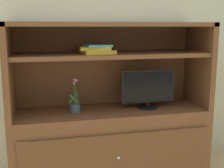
% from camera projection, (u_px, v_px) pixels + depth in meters
% --- Properties ---
extents(painted_rear_wall, '(6.00, 0.10, 2.80)m').
position_uv_depth(painted_rear_wall, '(103.00, 32.00, 2.94)').
color(painted_rear_wall, '#ADB29E').
rests_on(painted_rear_wall, ground_plane).
extents(media_console, '(1.80, 0.57, 1.48)m').
position_uv_depth(media_console, '(111.00, 130.00, 2.79)').
color(media_console, brown).
rests_on(media_console, ground_plane).
extents(tv_monitor, '(0.51, 0.19, 0.36)m').
position_uv_depth(tv_monitor, '(148.00, 88.00, 2.76)').
color(tv_monitor, black).
rests_on(tv_monitor, media_console).
extents(potted_plant, '(0.10, 0.10, 0.31)m').
position_uv_depth(potted_plant, '(75.00, 106.00, 2.65)').
color(potted_plant, '#384C56').
rests_on(potted_plant, media_console).
extents(magazine_stack, '(0.30, 0.35, 0.08)m').
position_uv_depth(magazine_stack, '(96.00, 49.00, 2.60)').
color(magazine_stack, gold).
rests_on(magazine_stack, media_console).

